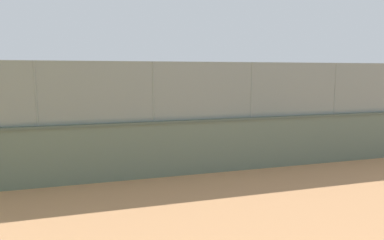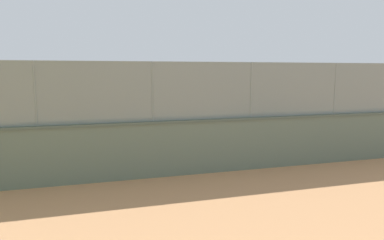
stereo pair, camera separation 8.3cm
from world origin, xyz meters
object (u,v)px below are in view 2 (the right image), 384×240
at_px(sports_ball, 122,133).
at_px(spare_ball_by_wall, 145,167).
at_px(player_foreground_swinging, 100,115).
at_px(player_near_wall_returning, 242,122).
at_px(player_baseline_waiting, 216,112).
at_px(courtside_bench, 330,139).

xyz_separation_m(sports_ball, spare_ball_by_wall, (-0.40, 6.67, -0.03)).
height_order(player_foreground_swinging, player_near_wall_returning, player_near_wall_returning).
relative_size(player_baseline_waiting, courtside_bench, 0.97).
relative_size(player_near_wall_returning, player_baseline_waiting, 1.01).
height_order(spare_ball_by_wall, courtside_bench, courtside_bench).
relative_size(player_baseline_waiting, spare_ball_by_wall, 12.41).
bearing_deg(spare_ball_by_wall, player_near_wall_returning, -144.45).
bearing_deg(courtside_bench, sports_ball, -34.02).
height_order(player_foreground_swinging, courtside_bench, player_foreground_swinging).
relative_size(player_near_wall_returning, courtside_bench, 0.98).
bearing_deg(player_foreground_swinging, spare_ball_by_wall, 100.10).
bearing_deg(player_foreground_swinging, courtside_bench, 142.79).
bearing_deg(player_foreground_swinging, player_near_wall_returning, 145.24).
bearing_deg(player_baseline_waiting, player_near_wall_returning, 88.15).
xyz_separation_m(player_near_wall_returning, sports_ball, (5.49, -3.03, -0.82)).
distance_m(sports_ball, courtside_bench, 10.12).
bearing_deg(player_near_wall_returning, player_baseline_waiting, -91.85).
relative_size(player_baseline_waiting, sports_ball, 8.05).
xyz_separation_m(player_foreground_swinging, spare_ball_by_wall, (-1.46, 8.18, -0.83)).
bearing_deg(courtside_bench, player_baseline_waiting, -68.34).
bearing_deg(player_foreground_swinging, player_baseline_waiting, 178.01).
bearing_deg(spare_ball_by_wall, sports_ball, -86.60).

